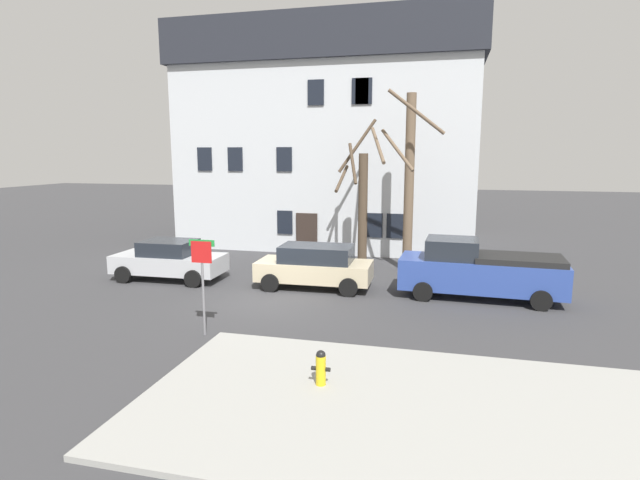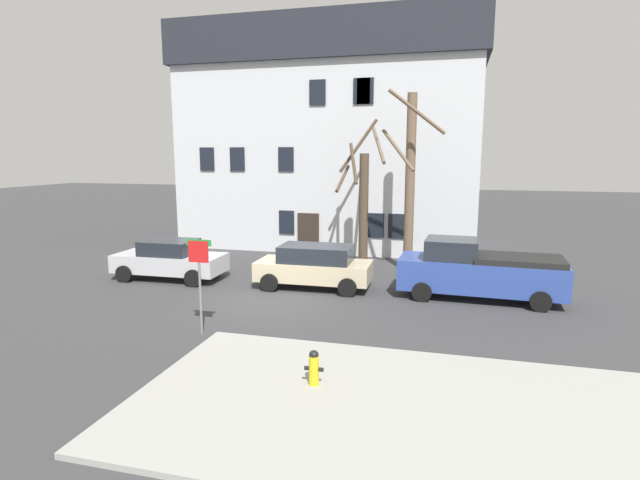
# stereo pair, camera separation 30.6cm
# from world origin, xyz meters

# --- Properties ---
(ground_plane) EXTENTS (120.00, 120.00, 0.00)m
(ground_plane) POSITION_xyz_m (0.00, 0.00, 0.00)
(ground_plane) COLOR #38383A
(sidewalk_slab) EXTENTS (11.88, 6.03, 0.12)m
(sidewalk_slab) POSITION_xyz_m (5.66, -6.65, 0.06)
(sidewalk_slab) COLOR #999993
(sidewalk_slab) RESTS_ON ground_plane
(building_main) EXTENTS (16.20, 9.18, 11.85)m
(building_main) POSITION_xyz_m (-0.71, 12.76, 6.01)
(building_main) COLOR silver
(building_main) RESTS_ON ground_plane
(tree_bare_near) EXTENTS (1.65, 2.20, 6.62)m
(tree_bare_near) POSITION_xyz_m (2.08, 6.03, 2.86)
(tree_bare_near) COLOR #4C3D2D
(tree_bare_near) RESTS_ON ground_plane
(tree_bare_mid) EXTENTS (3.26, 2.74, 7.60)m
(tree_bare_mid) POSITION_xyz_m (4.11, 5.74, 4.02)
(tree_bare_mid) COLOR brown
(tree_bare_mid) RESTS_ON ground_plane
(car_silver_sedan) EXTENTS (4.47, 2.14, 1.61)m
(car_silver_sedan) POSITION_xyz_m (-5.09, 1.89, 0.81)
(car_silver_sedan) COLOR #B7BABF
(car_silver_sedan) RESTS_ON ground_plane
(car_beige_wagon) EXTENTS (4.36, 2.11, 1.65)m
(car_beige_wagon) POSITION_xyz_m (0.99, 2.06, 0.86)
(car_beige_wagon) COLOR #C6B793
(car_beige_wagon) RESTS_ON ground_plane
(pickup_truck_blue) EXTENTS (5.68, 2.34, 2.10)m
(pickup_truck_blue) POSITION_xyz_m (6.96, 2.12, 1.01)
(pickup_truck_blue) COLOR #2D4799
(pickup_truck_blue) RESTS_ON ground_plane
(fire_hydrant) EXTENTS (0.42, 0.22, 0.78)m
(fire_hydrant) POSITION_xyz_m (3.24, -6.10, 0.52)
(fire_hydrant) COLOR gold
(fire_hydrant) RESTS_ON sidewalk_slab
(street_sign_pole) EXTENTS (0.76, 0.07, 2.73)m
(street_sign_pole) POSITION_xyz_m (-0.76, -3.62, 1.91)
(street_sign_pole) COLOR slate
(street_sign_pole) RESTS_ON ground_plane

